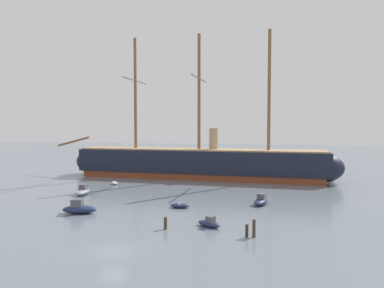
% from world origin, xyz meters
% --- Properties ---
extents(ground_plane, '(400.00, 400.00, 0.00)m').
position_xyz_m(ground_plane, '(0.00, 0.00, 0.00)').
color(ground_plane, slate).
extents(tall_ship, '(67.87, 15.18, 32.63)m').
position_xyz_m(tall_ship, '(-0.24, 47.86, 3.55)').
color(tall_ship, brown).
rests_on(tall_ship, ground).
extents(motorboat_foreground_left, '(4.97, 2.85, 1.96)m').
position_xyz_m(motorboat_foreground_left, '(-10.67, 12.70, 0.69)').
color(motorboat_foreground_left, '#1E284C').
rests_on(motorboat_foreground_left, ground).
extents(motorboat_foreground_right, '(3.37, 2.66, 1.31)m').
position_xyz_m(motorboat_foreground_right, '(7.83, 9.80, 0.46)').
color(motorboat_foreground_right, '#1E284C').
rests_on(motorboat_foreground_right, ground).
extents(dinghy_near_centre, '(2.89, 1.33, 0.67)m').
position_xyz_m(dinghy_near_centre, '(2.16, 18.56, 0.34)').
color(dinghy_near_centre, '#1E284C').
rests_on(dinghy_near_centre, ground).
extents(motorboat_mid_left, '(2.04, 4.40, 1.81)m').
position_xyz_m(motorboat_mid_left, '(-16.64, 24.74, 0.64)').
color(motorboat_mid_left, gray).
rests_on(motorboat_mid_left, ground).
extents(motorboat_mid_right, '(2.80, 4.34, 1.69)m').
position_xyz_m(motorboat_mid_right, '(13.81, 22.99, 0.59)').
color(motorboat_mid_right, '#1E284C').
rests_on(motorboat_mid_right, ground).
extents(dinghy_alongside_bow, '(2.42, 2.56, 0.58)m').
position_xyz_m(dinghy_alongside_bow, '(-15.73, 36.07, 0.29)').
color(dinghy_alongside_bow, silver).
rests_on(dinghy_alongside_bow, ground).
extents(sailboat_far_left, '(2.92, 3.17, 4.33)m').
position_xyz_m(sailboat_far_left, '(-25.97, 52.86, 0.36)').
color(sailboat_far_left, '#1E284C').
rests_on(sailboat_far_left, ground).
extents(dinghy_far_right, '(2.18, 2.35, 0.53)m').
position_xyz_m(dinghy_far_right, '(28.49, 49.52, 0.27)').
color(dinghy_far_right, silver).
rests_on(dinghy_far_right, ground).
extents(motorboat_distant_centre, '(2.62, 4.06, 1.58)m').
position_xyz_m(motorboat_distant_centre, '(4.26, 63.16, 0.56)').
color(motorboat_distant_centre, '#1E284C').
rests_on(motorboat_distant_centre, ground).
extents(mooring_piling_nearest, '(0.34, 0.34, 1.43)m').
position_xyz_m(mooring_piling_nearest, '(12.39, 6.65, 0.71)').
color(mooring_piling_nearest, '#382B1E').
rests_on(mooring_piling_nearest, ground).
extents(mooring_piling_left_pair, '(0.35, 0.35, 1.93)m').
position_xyz_m(mooring_piling_left_pair, '(13.14, 6.86, 0.96)').
color(mooring_piling_left_pair, '#423323').
rests_on(mooring_piling_left_pair, ground).
extents(mooring_piling_right_pair, '(0.39, 0.39, 1.42)m').
position_xyz_m(mooring_piling_right_pair, '(2.96, 7.87, 0.71)').
color(mooring_piling_right_pair, '#423323').
rests_on(mooring_piling_right_pair, ground).
extents(seagull_in_flight, '(0.98, 0.53, 0.13)m').
position_xyz_m(seagull_in_flight, '(-3.49, 23.85, 8.42)').
color(seagull_in_flight, silver).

